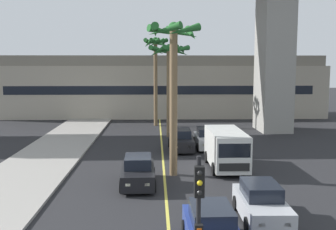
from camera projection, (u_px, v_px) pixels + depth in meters
The scene contains 11 objects.
lane_stripe_center at pixel (163, 163), 26.91m from camera, with size 0.14×56.00×0.01m, color #DBCC4C.
pier_building_backdrop at pixel (159, 86), 51.80m from camera, with size 39.81×8.04×7.43m.
car_queue_front at pixel (138, 172), 22.01m from camera, with size 1.92×4.14×1.56m.
car_queue_second at pixel (261, 203), 17.02m from camera, with size 1.89×4.13×1.56m.
car_queue_third at pixel (207, 139), 31.83m from camera, with size 1.85×4.11×1.56m.
car_queue_fifth at pixel (181, 141), 31.06m from camera, with size 1.87×4.12×1.56m.
delivery_van at pixel (226, 148), 25.48m from camera, with size 2.20×5.27×2.36m.
traffic_light_median_near at pixel (199, 216), 10.14m from camera, with size 0.24×0.37×4.20m.
palm_tree_near_median at pixel (169, 63), 36.05m from camera, with size 3.68×3.69×8.15m.
palm_tree_mid_median at pixel (173, 60), 23.33m from camera, with size 3.07×3.21×8.77m.
palm_tree_far_median at pixel (156, 55), 42.68m from camera, with size 2.66×2.64×9.19m.
Camera 1 is at (-0.50, -2.32, 6.41)m, focal length 44.26 mm.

